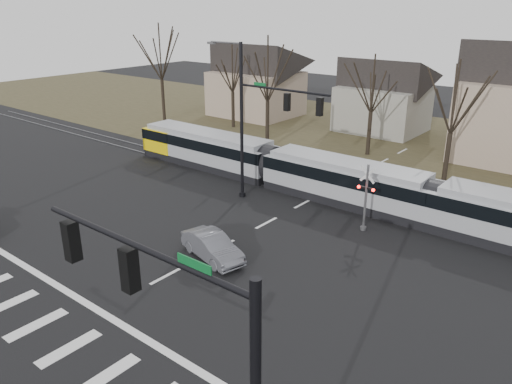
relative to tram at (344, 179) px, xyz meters
The scene contains 14 objects.
ground 16.18m from the tram, 96.43° to the right, with size 140.00×140.00×0.00m, color black.
grass_verge 16.17m from the tram, 96.43° to the left, with size 140.00×28.00×0.01m, color #38331E.
crosswalk 20.14m from the tram, 95.15° to the right, with size 27.00×2.60×0.01m.
stop_line 17.96m from the tram, 95.78° to the right, with size 28.00×0.35×0.01m, color silver.
lane_dashes 2.37m from the tram, behind, with size 0.18×30.00×0.01m.
rail_pair 2.36m from the tram, behind, with size 90.00×1.52×0.06m.
tram is the anchor object (origin of this frame).
sedan 11.36m from the tram, 96.51° to the right, with size 4.34×2.39×1.36m, color #585960.
signal_pole_near_right 23.79m from the tram, 69.30° to the right, with size 6.72×0.44×8.00m.
signal_pole_far 6.87m from the tram, 140.27° to the right, with size 9.28×0.44×10.20m.
rail_crossing_signal 4.54m from the tram, 45.09° to the right, with size 1.08×0.36×4.00m.
tree_row 10.58m from the tram, 88.87° to the left, with size 59.20×7.20×10.00m.
house_a 28.42m from the tram, 140.46° to the left, with size 9.72×8.64×8.60m.
house_b 21.26m from the tram, 108.79° to the left, with size 8.64×7.56×7.65m.
Camera 1 is at (16.67, -11.82, 12.42)m, focal length 35.00 mm.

